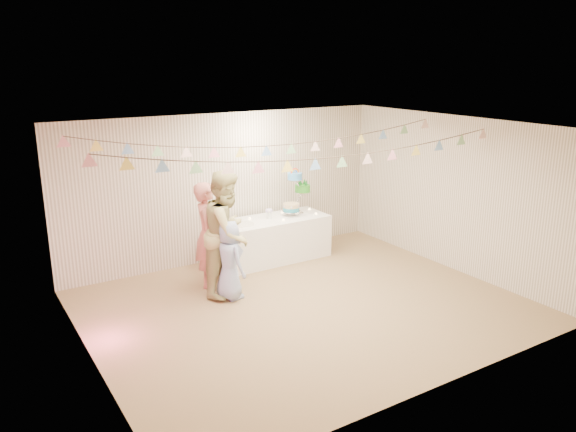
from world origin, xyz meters
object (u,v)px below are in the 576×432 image
person_child (230,260)px  table (272,239)px  person_adult_a (208,234)px  cake_stand (297,193)px  person_adult_b (228,233)px

person_child → table: bearing=-58.1°
table → person_child: 1.80m
person_adult_a → person_child: (0.05, -0.66, -0.23)m
cake_stand → person_adult_a: bearing=-165.5°
person_adult_b → person_child: person_adult_b is taller
cake_stand → person_child: size_ratio=0.66×
cake_stand → person_adult_b: person_adult_b is taller
cake_stand → table: bearing=-174.8°
table → person_adult_a: person_adult_a is taller
table → cake_stand: cake_stand is taller
table → cake_stand: size_ratio=2.56×
cake_stand → person_adult_b: 2.10m
person_adult_b → table: bearing=-8.7°
table → cake_stand: bearing=5.2°
table → person_adult_b: person_adult_b is taller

